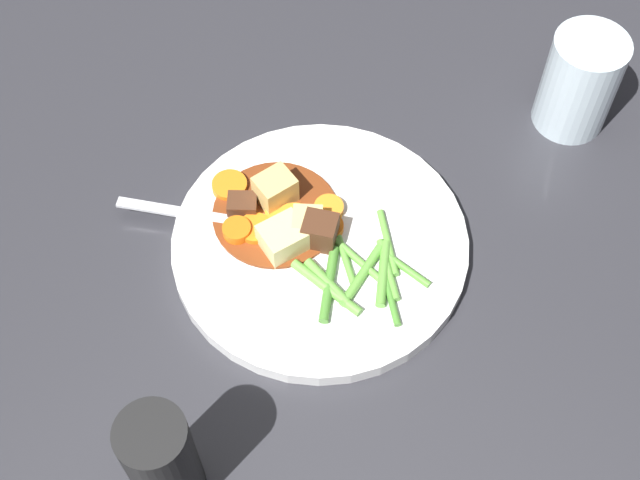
{
  "coord_description": "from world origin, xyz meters",
  "views": [
    {
      "loc": [
        -0.24,
        0.35,
        0.7
      ],
      "look_at": [
        0.0,
        0.0,
        0.02
      ],
      "focal_mm": 50.16,
      "sensor_mm": 36.0,
      "label": 1
    }
  ],
  "objects_px": {
    "dinner_plate": "(320,245)",
    "carrot_slice_3": "(329,227)",
    "carrot_slice_0": "(329,209)",
    "meat_chunk_0": "(242,205)",
    "carrot_slice_1": "(255,229)",
    "pepper_mill": "(163,462)",
    "carrot_slice_6": "(228,187)",
    "carrot_slice_5": "(237,231)",
    "potato_chunk_1": "(310,221)",
    "fork": "(216,218)",
    "water_glass": "(580,82)",
    "carrot_slice_2": "(293,223)",
    "carrot_slice_4": "(277,217)",
    "potato_chunk_0": "(283,238)",
    "meat_chunk_1": "(321,233)",
    "potato_chunk_2": "(275,190)"
  },
  "relations": [
    {
      "from": "dinner_plate",
      "to": "carrot_slice_3",
      "type": "relative_size",
      "value": 9.88
    },
    {
      "from": "carrot_slice_0",
      "to": "meat_chunk_0",
      "type": "relative_size",
      "value": 1.02
    },
    {
      "from": "carrot_slice_1",
      "to": "pepper_mill",
      "type": "relative_size",
      "value": 0.26
    },
    {
      "from": "carrot_slice_3",
      "to": "carrot_slice_6",
      "type": "height_order",
      "value": "same"
    },
    {
      "from": "carrot_slice_5",
      "to": "potato_chunk_1",
      "type": "height_order",
      "value": "potato_chunk_1"
    },
    {
      "from": "carrot_slice_5",
      "to": "fork",
      "type": "xyz_separation_m",
      "value": [
        0.03,
        -0.0,
        -0.0
      ]
    },
    {
      "from": "carrot_slice_1",
      "to": "water_glass",
      "type": "relative_size",
      "value": 0.3
    },
    {
      "from": "potato_chunk_1",
      "to": "fork",
      "type": "relative_size",
      "value": 0.17
    },
    {
      "from": "carrot_slice_2",
      "to": "water_glass",
      "type": "bearing_deg",
      "value": -118.52
    },
    {
      "from": "carrot_slice_1",
      "to": "carrot_slice_0",
      "type": "bearing_deg",
      "value": -127.35
    },
    {
      "from": "potato_chunk_1",
      "to": "carrot_slice_1",
      "type": "bearing_deg",
      "value": 37.15
    },
    {
      "from": "carrot_slice_0",
      "to": "carrot_slice_4",
      "type": "xyz_separation_m",
      "value": [
        0.03,
        0.03,
        -0.0
      ]
    },
    {
      "from": "carrot_slice_2",
      "to": "water_glass",
      "type": "distance_m",
      "value": 0.31
    },
    {
      "from": "carrot_slice_0",
      "to": "potato_chunk_0",
      "type": "relative_size",
      "value": 0.71
    },
    {
      "from": "potato_chunk_0",
      "to": "meat_chunk_0",
      "type": "height_order",
      "value": "potato_chunk_0"
    },
    {
      "from": "carrot_slice_5",
      "to": "pepper_mill",
      "type": "xyz_separation_m",
      "value": [
        -0.09,
        0.21,
        0.04
      ]
    },
    {
      "from": "carrot_slice_6",
      "to": "potato_chunk_1",
      "type": "distance_m",
      "value": 0.09
    },
    {
      "from": "carrot_slice_4",
      "to": "potato_chunk_0",
      "type": "height_order",
      "value": "potato_chunk_0"
    },
    {
      "from": "carrot_slice_4",
      "to": "water_glass",
      "type": "bearing_deg",
      "value": -121.01
    },
    {
      "from": "carrot_slice_4",
      "to": "pepper_mill",
      "type": "distance_m",
      "value": 0.26
    },
    {
      "from": "carrot_slice_6",
      "to": "dinner_plate",
      "type": "bearing_deg",
      "value": -178.98
    },
    {
      "from": "carrot_slice_6",
      "to": "carrot_slice_3",
      "type": "bearing_deg",
      "value": -171.2
    },
    {
      "from": "dinner_plate",
      "to": "meat_chunk_1",
      "type": "xyz_separation_m",
      "value": [
        -0.0,
        0.0,
        0.02
      ]
    },
    {
      "from": "dinner_plate",
      "to": "carrot_slice_2",
      "type": "xyz_separation_m",
      "value": [
        0.03,
        0.0,
        0.01
      ]
    },
    {
      "from": "dinner_plate",
      "to": "carrot_slice_4",
      "type": "height_order",
      "value": "carrot_slice_4"
    },
    {
      "from": "potato_chunk_2",
      "to": "meat_chunk_0",
      "type": "relative_size",
      "value": 1.26
    },
    {
      "from": "dinner_plate",
      "to": "fork",
      "type": "height_order",
      "value": "fork"
    },
    {
      "from": "potato_chunk_0",
      "to": "potato_chunk_2",
      "type": "distance_m",
      "value": 0.05
    },
    {
      "from": "potato_chunk_1",
      "to": "carrot_slice_0",
      "type": "bearing_deg",
      "value": -96.08
    },
    {
      "from": "carrot_slice_5",
      "to": "fork",
      "type": "height_order",
      "value": "carrot_slice_5"
    },
    {
      "from": "meat_chunk_1",
      "to": "potato_chunk_0",
      "type": "bearing_deg",
      "value": 42.42
    },
    {
      "from": "carrot_slice_3",
      "to": "potato_chunk_1",
      "type": "distance_m",
      "value": 0.02
    },
    {
      "from": "carrot_slice_3",
      "to": "meat_chunk_1",
      "type": "xyz_separation_m",
      "value": [
        -0.0,
        0.01,
        0.01
      ]
    },
    {
      "from": "carrot_slice_1",
      "to": "potato_chunk_0",
      "type": "distance_m",
      "value": 0.03
    },
    {
      "from": "water_glass",
      "to": "carrot_slice_6",
      "type": "bearing_deg",
      "value": 50.81
    },
    {
      "from": "carrot_slice_2",
      "to": "carrot_slice_5",
      "type": "distance_m",
      "value": 0.05
    },
    {
      "from": "carrot_slice_6",
      "to": "carrot_slice_4",
      "type": "bearing_deg",
      "value": 178.34
    },
    {
      "from": "carrot_slice_2",
      "to": "carrot_slice_1",
      "type": "bearing_deg",
      "value": 42.99
    },
    {
      "from": "dinner_plate",
      "to": "carrot_slice_3",
      "type": "xyz_separation_m",
      "value": [
        -0.0,
        -0.01,
        0.01
      ]
    },
    {
      "from": "carrot_slice_1",
      "to": "carrot_slice_2",
      "type": "distance_m",
      "value": 0.03
    },
    {
      "from": "potato_chunk_1",
      "to": "meat_chunk_0",
      "type": "bearing_deg",
      "value": 15.26
    },
    {
      "from": "carrot_slice_3",
      "to": "pepper_mill",
      "type": "distance_m",
      "value": 0.26
    },
    {
      "from": "carrot_slice_3",
      "to": "fork",
      "type": "xyz_separation_m",
      "value": [
        0.09,
        0.05,
        -0.0
      ]
    },
    {
      "from": "carrot_slice_4",
      "to": "potato_chunk_1",
      "type": "height_order",
      "value": "potato_chunk_1"
    },
    {
      "from": "carrot_slice_1",
      "to": "pepper_mill",
      "type": "height_order",
      "value": "pepper_mill"
    },
    {
      "from": "carrot_slice_5",
      "to": "meat_chunk_1",
      "type": "height_order",
      "value": "meat_chunk_1"
    },
    {
      "from": "carrot_slice_0",
      "to": "potato_chunk_0",
      "type": "distance_m",
      "value": 0.06
    },
    {
      "from": "potato_chunk_1",
      "to": "meat_chunk_1",
      "type": "relative_size",
      "value": 0.93
    },
    {
      "from": "dinner_plate",
      "to": "fork",
      "type": "relative_size",
      "value": 1.6
    },
    {
      "from": "dinner_plate",
      "to": "potato_chunk_0",
      "type": "bearing_deg",
      "value": 45.63
    }
  ]
}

